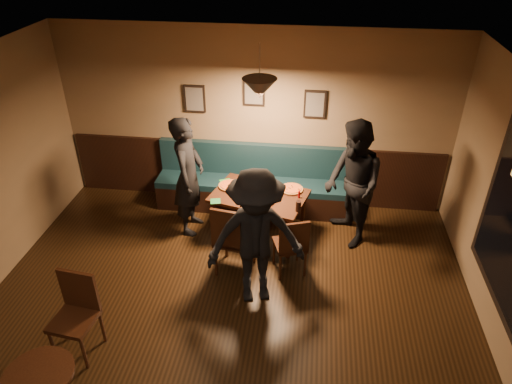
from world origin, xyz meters
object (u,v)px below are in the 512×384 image
Objects in this scene: booth_bench at (252,180)px; diner_front at (256,239)px; diner_right at (353,185)px; cafe_chair_far at (73,319)px; diner_left at (189,176)px; chair_near_left at (235,237)px; tabasco_bottle at (299,194)px; soda_glass at (298,206)px; chair_near_right at (290,243)px; dining_table at (259,215)px.

booth_bench is 1.68× the size of diner_front.
diner_right is 1.03× the size of diner_front.
cafe_chair_far is (-2.96, -2.43, -0.43)m from diner_right.
diner_left is 2.53m from cafe_chair_far.
chair_near_left is 0.59× the size of diner_front.
tabasco_bottle is (1.58, -0.05, -0.14)m from diner_left.
chair_near_right is at bearing -100.75° from soda_glass.
diner_front is at bearing -45.91° from chair_near_left.
dining_table is 0.85m from chair_near_left.
diner_front is at bearing -115.71° from soda_glass.
diner_right is at bearing 38.98° from chair_near_left.
booth_bench is 1.13m from diner_left.
cafe_chair_far is (-2.24, -2.02, -0.28)m from soda_glass.
soda_glass is at bearing 39.21° from chair_near_left.
tabasco_bottle is at bearing -90.27° from diner_left.
chair_near_left is 0.59× the size of diner_left.
diner_left reaches higher than diner_front.
cafe_chair_far reaches higher than tabasco_bottle.
chair_near_right is 5.78× the size of soda_glass.
soda_glass is (-0.72, -0.41, -0.15)m from diner_right.
chair_near_left is at bearing -90.24° from dining_table.
cafe_chair_far is (-1.46, -1.57, -0.04)m from chair_near_left.
booth_bench is 1.09m from tabasco_bottle.
diner_left is 2.31m from diner_right.
tabasco_bottle is (0.56, -0.01, 0.41)m from dining_table.
booth_bench is 3.42m from cafe_chair_far.
cafe_chair_far is at bearing -133.52° from tabasco_bottle.
dining_table is 0.73× the size of diner_front.
diner_front is (0.32, -2.00, 0.39)m from booth_bench.
cafe_chair_far is (-2.17, -1.63, 0.04)m from chair_near_right.
chair_near_right is at bearing -64.33° from booth_bench.
dining_table is 2.90m from cafe_chair_far.
chair_near_left is (-0.22, -0.80, 0.18)m from dining_table.
diner_front is 1.05m from soda_glass.
soda_glass is (0.07, 0.39, 0.33)m from chair_near_right.
chair_near_right is 0.48× the size of diner_right.
diner_left is at bearing 178.31° from tabasco_bottle.
diner_left is (-1.02, 0.03, 0.55)m from dining_table.
soda_glass is 0.16× the size of cafe_chair_far.
diner_left is at bearing 166.54° from soda_glass.
chair_near_right is 0.52m from soda_glass.
diner_front is at bearing -143.91° from chair_near_right.
diner_right reaches higher than chair_near_right.
diner_right is at bearing -23.66° from booth_bench.
booth_bench is at bearing 136.46° from tabasco_bottle.
dining_table is 0.70m from tabasco_bottle.
chair_near_right reaches higher than tabasco_bottle.
diner_right is (1.49, -0.65, 0.42)m from booth_bench.
dining_table is 1.34× the size of cafe_chair_far.
tabasco_bottle is 3.26m from cafe_chair_far.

